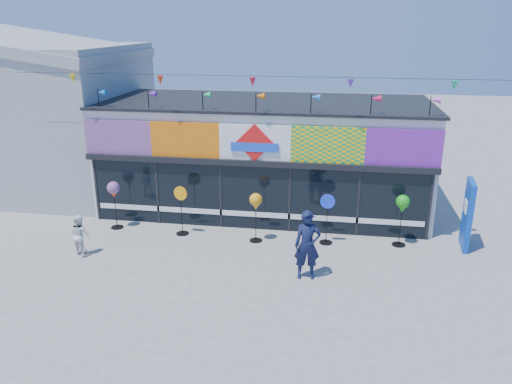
% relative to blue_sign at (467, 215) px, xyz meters
% --- Properties ---
extents(ground, '(80.00, 80.00, 0.00)m').
position_rel_blue_sign_xyz_m(ground, '(-6.89, -2.99, -1.12)').
color(ground, slate).
rests_on(ground, ground).
extents(kite_shop, '(16.00, 5.70, 5.31)m').
position_rel_blue_sign_xyz_m(kite_shop, '(-6.89, 2.95, 0.93)').
color(kite_shop, silver).
rests_on(kite_shop, ground).
extents(neighbour_building, '(8.18, 7.20, 6.87)m').
position_rel_blue_sign_xyz_m(neighbour_building, '(-16.89, 4.01, 2.08)').
color(neighbour_building, '#999C9E').
rests_on(neighbour_building, ground).
extents(blue_sign, '(0.28, 1.12, 2.23)m').
position_rel_blue_sign_xyz_m(blue_sign, '(0.00, 0.00, 0.00)').
color(blue_sign, '#0B3EAC').
rests_on(blue_sign, ground).
extents(spinner_0, '(0.43, 0.43, 1.71)m').
position_rel_blue_sign_xyz_m(spinner_0, '(-11.71, -0.27, 0.25)').
color(spinner_0, black).
rests_on(spinner_0, ground).
extents(spinner_1, '(0.48, 0.44, 1.71)m').
position_rel_blue_sign_xyz_m(spinner_1, '(-9.26, -0.43, -0.21)').
color(spinner_1, black).
rests_on(spinner_1, ground).
extents(spinner_2, '(0.42, 0.42, 1.67)m').
position_rel_blue_sign_xyz_m(spinner_2, '(-6.69, -0.60, 0.22)').
color(spinner_2, black).
rests_on(spinner_2, ground).
extents(spinner_3, '(0.47, 0.43, 1.69)m').
position_rel_blue_sign_xyz_m(spinner_3, '(-4.39, -0.40, -0.23)').
color(spinner_3, black).
rests_on(spinner_3, ground).
extents(spinner_4, '(0.44, 0.44, 1.73)m').
position_rel_blue_sign_xyz_m(spinner_4, '(-2.04, -0.19, 0.26)').
color(spinner_4, black).
rests_on(spinner_4, ground).
extents(adult_man, '(0.78, 0.56, 2.00)m').
position_rel_blue_sign_xyz_m(adult_man, '(-4.88, -2.83, -0.12)').
color(adult_man, '#111636').
rests_on(adult_man, ground).
extents(child, '(0.73, 0.62, 1.30)m').
position_rel_blue_sign_xyz_m(child, '(-11.91, -2.43, -0.47)').
color(child, white).
rests_on(child, ground).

